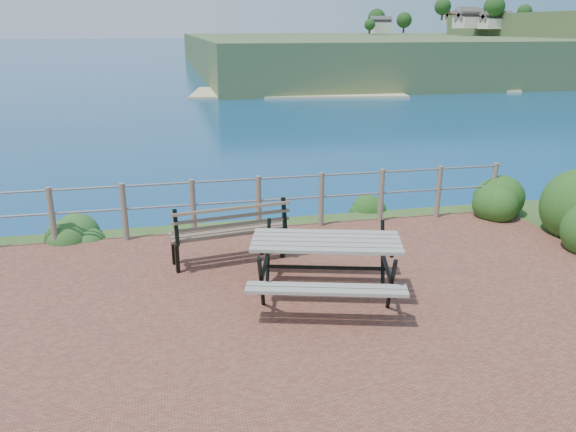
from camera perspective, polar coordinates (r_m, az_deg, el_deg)
The scene contains 8 objects.
ground at distance 7.12m, azimuth 1.51°, elevation -10.68°, with size 10.00×7.00×0.12m, color brown.
ocean at distance 206.06m, azimuth -12.32°, elevation 17.34°, with size 1200.00×1200.00×0.00m, color #155F7E.
safety_railing at distance 9.93m, azimuth -3.01°, elevation 1.58°, with size 9.40×0.10×1.00m.
picnic_table at distance 7.49m, azimuth 3.84°, elevation -4.69°, with size 2.09×1.64×0.82m.
park_bench at distance 8.62m, azimuth -6.13°, elevation -0.58°, with size 1.83×0.70×1.01m.
shrub_right_edge at distance 11.63m, azimuth 20.45°, elevation 0.00°, with size 1.01×1.01×1.45m, color #1E4715.
shrub_lip_west at distance 10.49m, azimuth -20.14°, elevation -1.94°, with size 0.82×0.82×0.57m, color #23521F.
shrub_lip_east at distance 11.37m, azimuth 8.29°, elevation 0.61°, with size 0.67×0.67×0.37m, color #1E4715.
Camera 1 is at (-1.49, -6.02, 3.49)m, focal length 35.00 mm.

